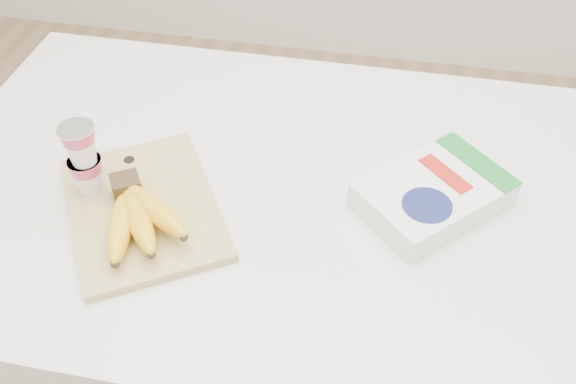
# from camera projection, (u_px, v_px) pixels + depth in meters

# --- Properties ---
(table) EXTENTS (1.27, 0.85, 0.95)m
(table) POSITION_uv_depth(u_px,v_px,m) (274.00, 335.00, 1.48)
(table) COLOR silver
(table) RESTS_ON ground
(cutting_board) EXTENTS (0.38, 0.41, 0.02)m
(cutting_board) POSITION_uv_depth(u_px,v_px,m) (143.00, 208.00, 1.10)
(cutting_board) COLOR tan
(cutting_board) RESTS_ON table
(bananas) EXTENTS (0.18, 0.21, 0.06)m
(bananas) POSITION_uv_depth(u_px,v_px,m) (137.00, 215.00, 1.04)
(bananas) COLOR #382816
(bananas) RESTS_ON cutting_board
(yogurt_stack) EXTENTS (0.06, 0.06, 0.14)m
(yogurt_stack) POSITION_uv_depth(u_px,v_px,m) (84.00, 158.00, 1.07)
(yogurt_stack) COLOR white
(yogurt_stack) RESTS_ON cutting_board
(cereal_box) EXTENTS (0.29, 0.29, 0.05)m
(cereal_box) POSITION_uv_depth(u_px,v_px,m) (433.00, 194.00, 1.10)
(cereal_box) COLOR white
(cereal_box) RESTS_ON table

